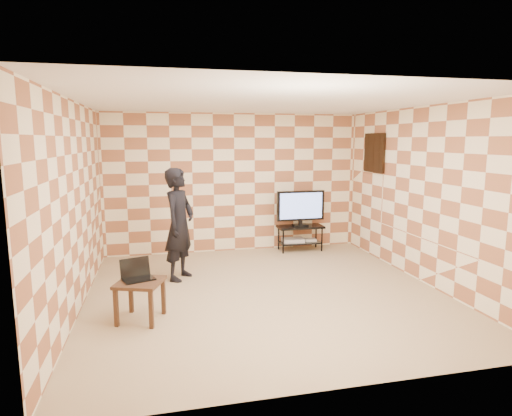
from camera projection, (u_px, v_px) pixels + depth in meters
The scene contains 14 objects.
floor at pixel (265, 293), 6.19m from camera, with size 5.00×5.00×0.00m, color tan.
wall_back at pixel (234, 183), 8.39m from camera, with size 5.00×0.02×2.70m, color #FDEEC4.
wall_front at pixel (339, 241), 3.57m from camera, with size 5.00×0.02×2.70m, color #FDEEC4.
wall_left at pixel (75, 207), 5.43m from camera, with size 0.02×5.00×2.70m, color #FDEEC4.
wall_right at pixel (424, 195), 6.53m from camera, with size 0.02×5.00×2.70m, color #FDEEC4.
ceiling at pixel (266, 102), 5.77m from camera, with size 5.00×5.00×0.02m, color white.
wall_art at pixel (374, 153), 7.92m from camera, with size 0.04×0.72×0.72m.
tv_stand at pixel (300, 232), 8.51m from camera, with size 0.91×0.41×0.50m.
tv at pixel (301, 207), 8.43m from camera, with size 0.97×0.19×0.70m.
dvd_player at pixel (293, 240), 8.54m from camera, with size 0.42×0.30×0.07m, color silver.
game_console at pixel (310, 240), 8.60m from camera, with size 0.22×0.16×0.05m, color silver.
side_table at pixel (140, 288), 5.19m from camera, with size 0.66×0.66×0.50m.
laptop at pixel (137, 275), 5.25m from camera, with size 0.44×0.39×0.25m.
person at pixel (179, 224), 6.69m from camera, with size 0.64×0.42×1.76m, color black.
Camera 1 is at (-1.45, -5.74, 2.19)m, focal length 30.00 mm.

